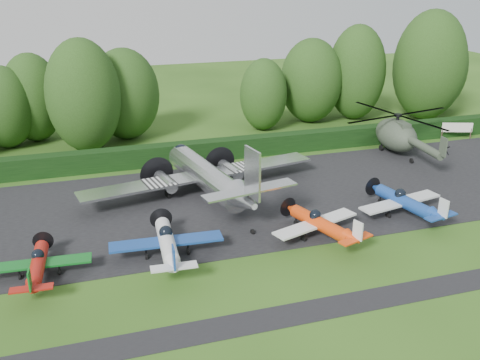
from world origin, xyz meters
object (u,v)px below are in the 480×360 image
object	(u,v)px
transport_plane	(207,176)
light_plane_red	(38,265)
sign_board	(457,128)
light_plane_blue	(405,202)
helicopter	(397,132)
light_plane_white	(167,243)
light_plane_orange	(320,224)

from	to	relation	value
transport_plane	light_plane_red	distance (m)	16.27
sign_board	transport_plane	bearing A→B (deg)	175.42
light_plane_blue	helicopter	bearing A→B (deg)	72.01
light_plane_white	helicopter	size ratio (longest dim) A/B	0.52
light_plane_red	sign_board	xyz separation A→B (m)	(44.31, 17.26, 0.28)
light_plane_red	light_plane_blue	size ratio (longest dim) A/B	0.87
light_plane_orange	helicopter	xyz separation A→B (m)	(15.77, 15.22, 1.12)
transport_plane	light_plane_red	bearing A→B (deg)	-133.41
helicopter	sign_board	bearing A→B (deg)	9.41
transport_plane	light_plane_white	bearing A→B (deg)	-107.43
light_plane_white	light_plane_blue	world-z (taller)	light_plane_white
light_plane_blue	sign_board	size ratio (longest dim) A/B	2.25
light_plane_white	sign_board	world-z (taller)	light_plane_white
light_plane_blue	helicopter	world-z (taller)	helicopter
light_plane_red	helicopter	distance (m)	38.11
transport_plane	light_plane_white	size ratio (longest dim) A/B	2.65
light_plane_red	helicopter	world-z (taller)	helicopter
light_plane_orange	light_plane_blue	world-z (taller)	light_plane_blue
light_plane_orange	light_plane_white	bearing A→B (deg)	-162.92
transport_plane	sign_board	distance (m)	32.08
light_plane_blue	sign_board	bearing A→B (deg)	54.51
light_plane_blue	light_plane_white	bearing A→B (deg)	-164.73
transport_plane	light_plane_red	size ratio (longest dim) A/B	3.13
transport_plane	light_plane_red	world-z (taller)	transport_plane
transport_plane	helicopter	size ratio (longest dim) A/B	1.39
light_plane_orange	light_plane_red	bearing A→B (deg)	-161.97
light_plane_white	light_plane_orange	size ratio (longest dim) A/B	1.07
light_plane_red	sign_board	size ratio (longest dim) A/B	1.96
light_plane_white	sign_board	size ratio (longest dim) A/B	2.32
transport_plane	sign_board	world-z (taller)	transport_plane
helicopter	transport_plane	bearing A→B (deg)	-169.28
helicopter	light_plane_orange	bearing A→B (deg)	-139.73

